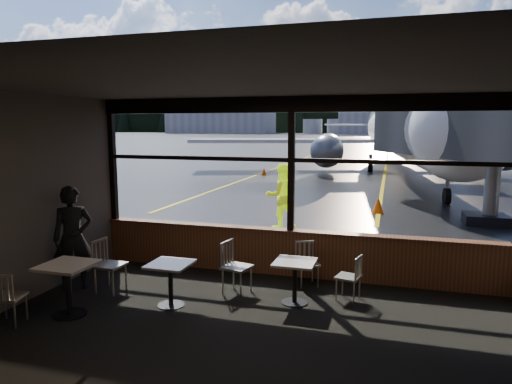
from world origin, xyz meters
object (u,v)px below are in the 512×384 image
at_px(jet_bridge, 456,147).
at_px(cone_nose, 378,205).
at_px(cone_wing, 264,171).
at_px(chair_mid_w, 110,266).
at_px(cafe_table_near, 295,282).
at_px(cafe_table_mid, 171,285).
at_px(chair_near_e, 348,277).
at_px(chair_near_w, 237,268).
at_px(chair_near_n, 307,264).
at_px(chair_left_s, 9,297).
at_px(cafe_table_left, 69,290).
at_px(passenger, 73,238).
at_px(ground_crew, 281,196).
at_px(airliner, 411,89).

distance_m(jet_bridge, cone_nose, 3.49).
bearing_deg(cone_wing, chair_mid_w, -82.33).
xyz_separation_m(jet_bridge, cafe_table_near, (-3.22, -6.90, -1.98)).
distance_m(cafe_table_mid, chair_near_e, 2.98).
distance_m(chair_near_w, chair_near_n, 1.35).
xyz_separation_m(cone_nose, cone_wing, (-7.03, 10.77, -0.05)).
xyz_separation_m(chair_near_n, chair_left_s, (-3.95, -2.93, 0.01)).
xyz_separation_m(cafe_table_left, cone_wing, (-2.67, 20.98, -0.19)).
bearing_deg(chair_mid_w, chair_near_e, 104.22).
height_order(cafe_table_mid, chair_near_e, chair_near_e).
distance_m(chair_near_e, chair_near_n, 0.95).
bearing_deg(chair_near_w, cafe_table_mid, -33.54).
distance_m(cafe_table_mid, chair_mid_w, 1.37).
height_order(chair_left_s, cone_nose, chair_left_s).
bearing_deg(jet_bridge, passenger, -134.55).
xyz_separation_m(chair_near_e, chair_near_n, (-0.80, 0.51, 0.01)).
distance_m(chair_near_n, cone_nose, 7.88).
height_order(chair_left_s, cone_wing, chair_left_s).
distance_m(jet_bridge, cone_wing, 15.72).
distance_m(jet_bridge, chair_left_s, 11.57).
xyz_separation_m(chair_mid_w, ground_crew, (1.70, 5.98, 0.46)).
bearing_deg(ground_crew, cafe_table_mid, 54.87).
bearing_deg(jet_bridge, ground_crew, -164.56).
bearing_deg(cafe_table_left, cone_nose, 66.85).
relative_size(airliner, cone_wing, 74.68).
distance_m(chair_near_e, passenger, 4.93).
bearing_deg(chair_mid_w, cafe_table_mid, 80.58).
bearing_deg(jet_bridge, cafe_table_near, -115.02).
xyz_separation_m(chair_mid_w, passenger, (-0.73, -0.03, 0.46)).
bearing_deg(chair_near_e, ground_crew, 38.65).
height_order(airliner, cone_nose, airliner).
bearing_deg(passenger, chair_near_n, -21.26).
distance_m(chair_mid_w, chair_left_s, 1.73).
xyz_separation_m(chair_near_n, chair_mid_w, (-3.30, -1.33, 0.07)).
bearing_deg(jet_bridge, chair_near_e, -110.17).
bearing_deg(jet_bridge, airliner, 92.80).
xyz_separation_m(cafe_table_mid, cone_nose, (3.03, 9.42, -0.09)).
bearing_deg(chair_mid_w, airliner, 169.24).
height_order(cafe_table_near, cone_nose, cafe_table_near).
bearing_deg(chair_near_e, cafe_table_left, 128.52).
distance_m(cafe_table_near, cafe_table_mid, 2.05).
bearing_deg(cone_wing, chair_near_n, -72.15).
bearing_deg(ground_crew, jet_bridge, 163.66).
relative_size(chair_near_n, cone_nose, 1.48).
relative_size(airliner, chair_mid_w, 35.53).
bearing_deg(cafe_table_left, passenger, 124.15).
xyz_separation_m(jet_bridge, chair_left_s, (-7.13, -8.91, -1.93)).
bearing_deg(airliner, chair_mid_w, -109.48).
distance_m(chair_near_w, chair_mid_w, 2.26).
height_order(chair_near_n, cone_wing, chair_near_n).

